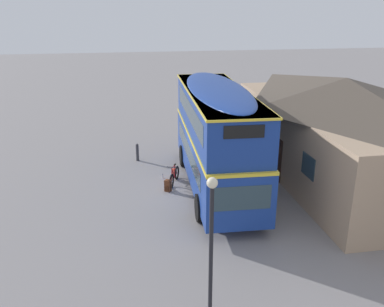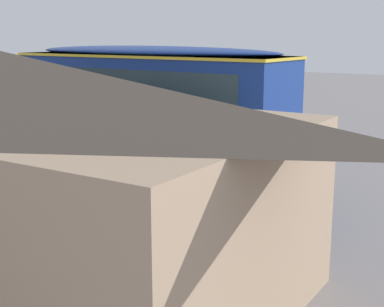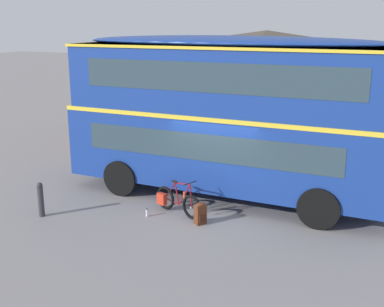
% 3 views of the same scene
% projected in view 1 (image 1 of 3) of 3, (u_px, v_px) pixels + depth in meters
% --- Properties ---
extents(ground_plane, '(120.00, 120.00, 0.00)m').
position_uv_depth(ground_plane, '(194.00, 189.00, 19.05)').
color(ground_plane, gray).
extents(double_decker_bus, '(9.74, 2.95, 4.79)m').
position_uv_depth(double_decker_bus, '(217.00, 133.00, 18.32)').
color(double_decker_bus, black).
rests_on(double_decker_bus, ground).
extents(touring_bicycle, '(1.62, 0.74, 1.03)m').
position_uv_depth(touring_bicycle, '(174.00, 176.00, 19.59)').
color(touring_bicycle, black).
rests_on(touring_bicycle, ground).
extents(backpack_on_ground, '(0.34, 0.35, 0.59)m').
position_uv_depth(backpack_on_ground, '(168.00, 185.00, 18.74)').
color(backpack_on_ground, '#592D19').
rests_on(backpack_on_ground, ground).
extents(water_bottle_clear_plastic, '(0.06, 0.06, 0.23)m').
position_uv_depth(water_bottle_clear_plastic, '(163.00, 176.00, 20.21)').
color(water_bottle_clear_plastic, silver).
rests_on(water_bottle_clear_plastic, ground).
extents(pub_building, '(13.57, 6.65, 4.84)m').
position_uv_depth(pub_building, '(341.00, 127.00, 19.85)').
color(pub_building, tan).
rests_on(pub_building, ground).
extents(street_lamp, '(0.28, 0.28, 4.10)m').
position_uv_depth(street_lamp, '(211.00, 233.00, 10.41)').
color(street_lamp, black).
rests_on(street_lamp, ground).
extents(kerb_bollard, '(0.16, 0.16, 0.97)m').
position_uv_depth(kerb_bollard, '(137.00, 152.00, 22.38)').
color(kerb_bollard, '#333338').
rests_on(kerb_bollard, ground).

